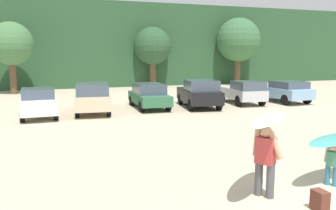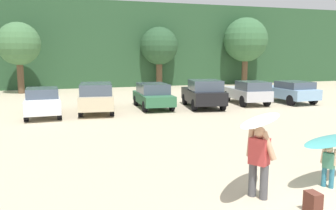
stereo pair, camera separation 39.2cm
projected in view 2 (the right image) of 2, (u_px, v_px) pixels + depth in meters
hillside_ridge at (104, 46)px, 39.05m from camera, size 108.00×12.00×8.19m
tree_far_left at (19, 44)px, 28.40m from camera, size 3.47×3.47×5.77m
tree_far_right at (159, 46)px, 34.07m from camera, size 3.64×3.64×5.80m
tree_ridge_back at (246, 40)px, 36.22m from camera, size 4.51×4.51×6.91m
parked_car_white at (43, 102)px, 18.52m from camera, size 1.86×4.09×1.47m
parked_car_champagne at (96, 97)px, 19.65m from camera, size 2.35×4.89×1.67m
parked_car_forest_green at (153, 95)px, 21.15m from camera, size 1.91×4.14×1.49m
parked_car_black at (203, 93)px, 21.31m from camera, size 2.47×4.26×1.71m
parked_car_silver at (248, 92)px, 22.77m from camera, size 2.09×4.05×1.54m
parked_car_sky_blue at (290, 91)px, 23.45m from camera, size 2.13×4.06×1.46m
person_adult at (259, 158)px, 7.97m from camera, size 0.51×0.69×1.66m
person_child at (329, 164)px, 8.64m from camera, size 0.29×0.38×1.04m
surfboard_white at (261, 120)px, 7.70m from camera, size 2.10×2.00×0.14m
surfboard_teal at (331, 141)px, 8.67m from camera, size 2.25×1.29×0.14m
backpack_dropped at (313, 203)px, 7.28m from camera, size 0.24×0.34×0.45m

